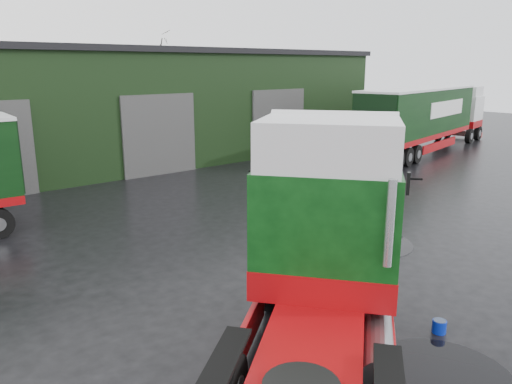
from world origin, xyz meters
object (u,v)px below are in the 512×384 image
(lorry_right, at_px, (418,121))
(warehouse, at_px, (108,105))
(tree_back_b, at_px, (149,86))
(hero_tractor, at_px, (317,263))
(wash_bucket, at_px, (439,327))

(lorry_right, bearing_deg, warehouse, -137.32)
(warehouse, xyz_separation_m, tree_back_b, (8.00, 10.00, 0.59))
(hero_tractor, distance_m, lorry_right, 24.62)
(warehouse, relative_size, tree_back_b, 4.32)
(hero_tractor, height_order, lorry_right, hero_tractor)
(warehouse, relative_size, lorry_right, 2.07)
(lorry_right, relative_size, tree_back_b, 2.09)
(hero_tractor, height_order, tree_back_b, tree_back_b)
(wash_bucket, height_order, tree_back_b, tree_back_b)
(lorry_right, height_order, tree_back_b, tree_back_b)
(lorry_right, xyz_separation_m, tree_back_b, (-7.00, 21.00, 1.69))
(tree_back_b, bearing_deg, warehouse, -128.66)
(hero_tractor, bearing_deg, tree_back_b, 118.50)
(wash_bucket, bearing_deg, warehouse, 82.04)
(lorry_right, relative_size, wash_bucket, 54.78)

